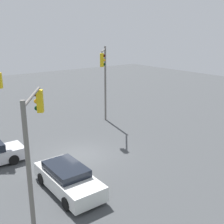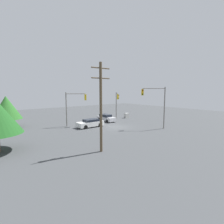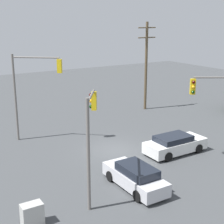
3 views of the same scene
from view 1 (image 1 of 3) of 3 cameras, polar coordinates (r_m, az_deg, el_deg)
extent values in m
plane|color=#424447|center=(19.83, -6.59, -8.81)|extent=(80.00, 80.00, 0.00)
cylinder|color=black|center=(20.87, -20.74, -7.50)|extent=(0.22, 0.66, 0.66)
cylinder|color=black|center=(19.44, -19.34, -9.13)|extent=(0.22, 0.66, 0.66)
cube|color=silver|center=(15.72, -8.84, -13.61)|extent=(4.74, 1.91, 0.80)
cube|color=black|center=(15.62, -9.36, -11.33)|extent=(2.61, 1.68, 0.41)
cylinder|color=black|center=(15.15, -2.90, -15.75)|extent=(0.67, 0.22, 0.67)
cylinder|color=black|center=(14.39, -9.21, -17.89)|extent=(0.67, 0.22, 0.67)
cylinder|color=black|center=(17.35, -8.47, -11.49)|extent=(0.67, 0.22, 0.67)
cylinder|color=black|center=(16.69, -14.09, -13.03)|extent=(0.67, 0.22, 0.67)
cylinder|color=slate|center=(26.48, -1.36, 5.66)|extent=(0.18, 0.18, 7.00)
cylinder|color=slate|center=(24.23, -1.72, 12.42)|extent=(2.95, 2.46, 0.12)
cube|color=gold|center=(22.44, -2.06, 10.51)|extent=(0.44, 0.43, 1.05)
sphere|color=#360503|center=(22.39, -1.62, 11.36)|extent=(0.22, 0.22, 0.22)
sphere|color=orange|center=(22.42, -1.61, 10.51)|extent=(0.22, 0.22, 0.22)
sphere|color=black|center=(22.46, -1.61, 9.65)|extent=(0.22, 0.22, 0.22)
cylinder|color=slate|center=(11.08, -16.38, -13.15)|extent=(0.18, 0.18, 6.08)
cylinder|color=slate|center=(11.66, -15.92, 3.10)|extent=(2.95, 1.90, 0.12)
cube|color=gold|center=(13.42, -14.43, 2.15)|extent=(0.44, 0.42, 1.05)
sphere|color=#360503|center=(13.38, -15.26, 3.52)|extent=(0.22, 0.22, 0.22)
sphere|color=orange|center=(13.45, -15.15, 2.13)|extent=(0.22, 0.22, 0.22)
sphere|color=black|center=(13.54, -15.05, 0.75)|extent=(0.22, 0.22, 0.22)
sphere|color=#360503|center=(20.57, -21.88, 6.95)|extent=(0.22, 0.22, 0.22)
sphere|color=orange|center=(20.62, -21.78, 6.03)|extent=(0.22, 0.22, 0.22)
sphere|color=black|center=(20.68, -21.68, 5.12)|extent=(0.22, 0.22, 0.22)
camera|label=2|loc=(32.35, 60.42, 4.76)|focal=28.00mm
camera|label=3|loc=(30.89, -60.38, 10.77)|focal=55.00mm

